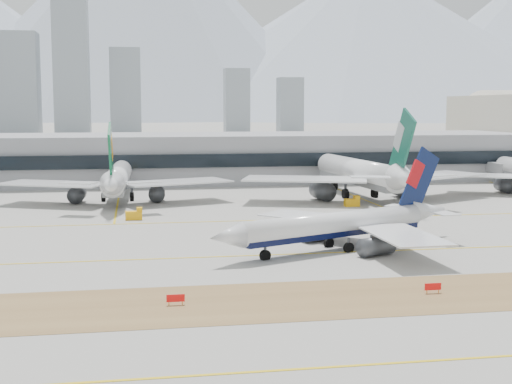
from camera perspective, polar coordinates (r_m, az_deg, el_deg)
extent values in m
plane|color=gray|center=(119.80, -0.50, -4.61)|extent=(3000.00, 3000.00, 0.00)
cube|color=brown|center=(89.20, 2.82, -8.62)|extent=(360.00, 18.00, 0.06)
cube|color=yellow|center=(114.96, -0.10, -5.09)|extent=(360.00, 0.45, 0.04)
cube|color=yellow|center=(68.01, 7.14, -13.65)|extent=(360.00, 0.45, 0.04)
cube|color=yellow|center=(149.02, -2.34, -2.34)|extent=(360.00, 0.45, 0.04)
cylinder|color=white|center=(119.14, 6.27, -2.57)|extent=(34.99, 18.32, 3.99)
cube|color=black|center=(119.33, 6.26, -3.09)|extent=(34.08, 17.48, 1.79)
cone|color=white|center=(107.13, -2.44, -3.60)|extent=(6.70, 5.89, 3.99)
cone|color=white|center=(134.25, 13.62, -1.45)|extent=(9.02, 6.91, 3.99)
cube|color=white|center=(130.64, 4.76, -1.99)|extent=(20.36, 20.17, 0.24)
cube|color=white|center=(136.68, 11.60, -1.13)|extent=(6.36, 6.53, 0.16)
cylinder|color=#3F4247|center=(126.90, 5.05, -3.26)|extent=(6.77, 5.18, 2.99)
cube|color=#3F4247|center=(126.70, 5.05, -2.73)|extent=(2.44, 1.29, 1.40)
cube|color=white|center=(114.33, 11.63, -3.38)|extent=(9.60, 19.92, 0.24)
cube|color=white|center=(129.65, 14.84, -1.64)|extent=(4.08, 5.91, 0.16)
cylinder|color=#3F4247|center=(115.93, 9.59, -4.29)|extent=(6.77, 5.18, 2.99)
cube|color=#3F4247|center=(115.70, 9.61, -3.71)|extent=(2.44, 1.29, 1.40)
cube|color=#0A1640|center=(131.75, 12.93, 0.85)|extent=(9.16, 4.29, 12.49)
cube|color=#B20B12|center=(130.89, 12.64, 1.41)|extent=(4.25, 2.19, 5.35)
cylinder|color=#3F4247|center=(111.52, 0.74, -4.85)|extent=(0.48, 0.48, 2.39)
cylinder|color=black|center=(111.63, 0.74, -5.10)|extent=(1.92, 1.36, 1.79)
cylinder|color=#3F4247|center=(118.41, 7.43, -4.22)|extent=(0.48, 0.48, 2.39)
cylinder|color=black|center=(118.50, 7.42, -4.46)|extent=(1.92, 1.36, 1.79)
cylinder|color=#3F4247|center=(122.30, 5.84, -3.84)|extent=(0.48, 0.48, 2.39)
cylinder|color=black|center=(122.39, 5.84, -4.07)|extent=(1.92, 1.36, 1.79)
cylinder|color=white|center=(184.56, -11.02, 1.18)|extent=(6.98, 41.51, 5.47)
cube|color=slate|center=(184.71, -11.01, 0.72)|extent=(6.13, 40.65, 2.46)
cone|color=white|center=(208.25, -10.63, 1.82)|extent=(5.69, 6.51, 5.47)
cone|color=white|center=(159.42, -11.55, 0.54)|extent=(5.80, 9.38, 5.47)
cube|color=white|center=(178.31, -6.38, 0.81)|extent=(28.77, 20.24, 0.33)
cube|color=white|center=(160.75, -8.99, 0.80)|extent=(8.46, 5.96, 0.22)
cylinder|color=#3F4247|center=(181.33, -7.94, -0.07)|extent=(4.35, 7.03, 4.10)
cube|color=#3F4247|center=(181.14, -7.95, 0.44)|extent=(0.51, 2.88, 1.91)
cube|color=white|center=(180.14, -15.81, 0.65)|extent=(28.87, 21.70, 0.33)
cube|color=white|center=(161.73, -14.03, 0.71)|extent=(8.57, 6.40, 0.22)
cylinder|color=#3F4247|center=(182.53, -14.13, -0.17)|extent=(4.35, 7.03, 4.10)
cube|color=#3F4247|center=(182.35, -14.15, 0.34)|extent=(0.51, 2.88, 1.91)
cube|color=#0D5B34|center=(161.71, -11.54, 2.94)|extent=(0.91, 11.44, 14.66)
cube|color=orange|center=(162.76, -11.52, 3.53)|extent=(0.79, 5.17, 6.28)
cylinder|color=#3F4247|center=(200.61, -10.72, 0.38)|extent=(0.66, 0.66, 3.28)
cylinder|color=black|center=(200.69, -10.72, 0.18)|extent=(1.05, 2.49, 2.46)
cylinder|color=#3F4247|center=(184.15, -12.11, -0.23)|extent=(0.66, 0.66, 3.28)
cylinder|color=black|center=(184.23, -12.10, -0.44)|extent=(1.05, 2.49, 2.46)
cylinder|color=#3F4247|center=(183.72, -9.90, -0.19)|extent=(0.66, 0.66, 3.28)
cylinder|color=black|center=(183.80, -9.90, -0.40)|extent=(1.05, 2.49, 2.46)
cylinder|color=white|center=(189.52, 8.20, 1.66)|extent=(9.83, 47.86, 6.29)
cube|color=slate|center=(189.68, 8.19, 1.14)|extent=(8.82, 46.85, 2.83)
cone|color=white|center=(215.05, 5.45, 2.30)|extent=(6.81, 7.71, 6.29)
cone|color=white|center=(163.05, 12.05, 1.02)|extent=(7.06, 11.00, 6.29)
cube|color=white|center=(190.45, 13.72, 1.27)|extent=(33.18, 25.77, 0.38)
cube|color=white|center=(168.47, 14.26, 1.31)|extent=(9.90, 7.61, 0.25)
cylinder|color=#3F4247|center=(191.06, 11.76, 0.30)|extent=(5.29, 8.25, 4.71)
cube|color=#3F4247|center=(190.86, 11.77, 0.86)|extent=(0.72, 3.33, 2.20)
cube|color=white|center=(177.28, 3.96, 1.05)|extent=(32.95, 22.35, 0.38)
cube|color=white|center=(161.40, 9.14, 1.20)|extent=(9.65, 6.57, 0.25)
cylinder|color=#3F4247|center=(182.41, 5.34, 0.11)|extent=(5.29, 8.25, 4.71)
cube|color=#3F4247|center=(182.20, 5.34, 0.70)|extent=(0.72, 3.33, 2.20)
cube|color=#135643|center=(165.45, 11.61, 3.71)|extent=(1.55, 13.15, 16.86)
cube|color=#ABB2B5|center=(166.55, 11.43, 4.36)|extent=(1.13, 5.96, 7.22)
cylinder|color=#3F4247|center=(206.77, 6.29, 0.71)|extent=(0.75, 0.75, 3.77)
cylinder|color=black|center=(206.85, 6.29, 0.50)|extent=(1.31, 2.90, 2.83)
cylinder|color=#3F4247|center=(187.32, 7.17, 0.07)|extent=(0.75, 0.75, 3.77)
cylinder|color=black|center=(187.41, 7.16, -0.17)|extent=(1.31, 2.90, 2.83)
cylinder|color=#3F4247|center=(190.40, 9.46, 0.14)|extent=(0.75, 0.75, 3.77)
cylinder|color=black|center=(190.50, 9.46, -0.10)|extent=(1.31, 2.90, 2.83)
cone|color=white|center=(237.55, 18.94, 2.14)|extent=(5.90, 6.64, 5.33)
cube|color=white|center=(205.29, 18.39, 1.25)|extent=(28.10, 22.24, 0.32)
cylinder|color=#3F4247|center=(209.88, 19.30, 0.53)|extent=(4.63, 7.07, 4.00)
cube|color=#3F4247|center=(209.72, 19.31, 0.96)|extent=(0.67, 2.82, 1.87)
cylinder|color=#3F4247|center=(230.68, 19.66, 0.91)|extent=(0.64, 0.64, 3.20)
cylinder|color=black|center=(230.74, 19.65, 0.75)|extent=(1.16, 2.48, 2.40)
cube|color=gray|center=(232.25, -5.04, 2.78)|extent=(280.00, 42.00, 15.00)
cube|color=black|center=(210.85, -4.56, 2.50)|extent=(280.00, 1.20, 4.00)
cube|color=beige|center=(282.17, 17.53, 4.55)|extent=(2.00, 57.00, 27.90)
cube|color=red|center=(87.09, -6.45, -8.44)|extent=(2.20, 0.15, 0.90)
cylinder|color=orange|center=(87.23, -6.98, -8.86)|extent=(0.10, 0.10, 0.50)
cylinder|color=orange|center=(87.31, -5.92, -8.83)|extent=(0.10, 0.10, 0.50)
cube|color=red|center=(94.64, 13.97, -7.36)|extent=(2.20, 0.15, 0.90)
cylinder|color=orange|center=(94.48, 13.51, -7.78)|extent=(0.10, 0.10, 0.50)
cylinder|color=orange|center=(95.11, 14.40, -7.71)|extent=(0.10, 0.10, 0.50)
cube|color=#F1A60C|center=(172.62, 7.67, -0.85)|extent=(3.50, 2.00, 1.80)
cube|color=#F1A60C|center=(172.82, 8.05, -0.44)|extent=(1.20, 1.80, 1.00)
cylinder|color=black|center=(171.58, 7.36, -1.07)|extent=(0.70, 0.30, 0.70)
cylinder|color=black|center=(173.10, 7.21, -1.00)|extent=(0.70, 0.30, 0.70)
cylinder|color=black|center=(172.30, 8.12, -1.05)|extent=(0.70, 0.30, 0.70)
cylinder|color=black|center=(173.81, 7.96, -0.98)|extent=(0.70, 0.30, 0.70)
cube|color=#F1A60C|center=(153.05, -9.75, -1.86)|extent=(3.50, 2.00, 1.80)
cube|color=#F1A60C|center=(152.88, -9.31, -1.41)|extent=(1.20, 1.80, 1.00)
cylinder|color=black|center=(152.35, -10.20, -2.12)|extent=(0.70, 0.30, 0.70)
cylinder|color=black|center=(153.93, -10.19, -2.03)|extent=(0.70, 0.30, 0.70)
cylinder|color=black|center=(152.34, -9.30, -2.10)|extent=(0.70, 0.30, 0.70)
cylinder|color=black|center=(153.92, -9.30, -2.01)|extent=(0.70, 0.30, 0.70)
cube|color=gray|center=(577.63, -18.45, 8.09)|extent=(30.00, 27.00, 80.00)
cube|color=gray|center=(568.67, -14.55, 9.76)|extent=(26.00, 23.40, 110.00)
cube|color=gray|center=(581.06, -10.39, 7.82)|extent=(24.00, 21.60, 70.00)
cube|color=gray|center=(591.88, -1.56, 7.19)|extent=(20.00, 18.00, 55.00)
cube|color=gray|center=(599.89, 2.73, 6.84)|extent=(20.00, 18.00, 48.00)
cone|color=#9EA8B7|center=(1527.61, -9.17, 13.80)|extent=(900.00, 900.00, 470.00)
cone|color=#9EA8B7|center=(1591.98, 8.80, 11.57)|extent=(1120.00, 1120.00, 350.00)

